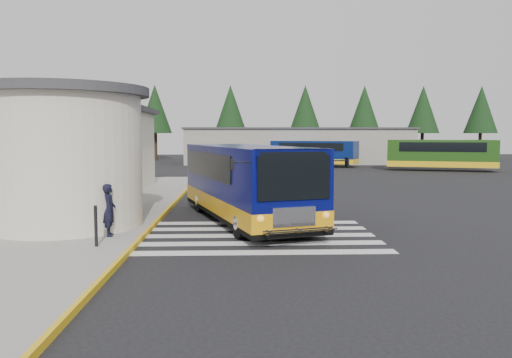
{
  "coord_description": "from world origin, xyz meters",
  "views": [
    {
      "loc": [
        -0.99,
        -17.03,
        3.3
      ],
      "look_at": [
        -0.4,
        -0.5,
        1.85
      ],
      "focal_mm": 35.0,
      "sensor_mm": 36.0,
      "label": 1
    }
  ],
  "objects_px": {
    "transit_bus": "(246,185)",
    "pedestrian_a": "(109,210)",
    "far_bus_b": "(441,153)",
    "bollard": "(96,226)",
    "pedestrian_b": "(90,208)",
    "far_bus_a": "(314,152)"
  },
  "relations": [
    {
      "from": "pedestrian_b",
      "to": "far_bus_b",
      "type": "xyz_separation_m",
      "value": [
        23.73,
        29.9,
        0.63
      ]
    },
    {
      "from": "transit_bus",
      "to": "pedestrian_b",
      "type": "relative_size",
      "value": 6.32
    },
    {
      "from": "pedestrian_b",
      "to": "far_bus_b",
      "type": "bearing_deg",
      "value": 126.38
    },
    {
      "from": "pedestrian_a",
      "to": "transit_bus",
      "type": "bearing_deg",
      "value": -62.9
    },
    {
      "from": "bollard",
      "to": "pedestrian_b",
      "type": "bearing_deg",
      "value": 110.27
    },
    {
      "from": "pedestrian_a",
      "to": "far_bus_b",
      "type": "bearing_deg",
      "value": -48.9
    },
    {
      "from": "transit_bus",
      "to": "pedestrian_b",
      "type": "height_order",
      "value": "transit_bus"
    },
    {
      "from": "transit_bus",
      "to": "far_bus_b",
      "type": "height_order",
      "value": "transit_bus"
    },
    {
      "from": "pedestrian_b",
      "to": "far_bus_b",
      "type": "distance_m",
      "value": 38.18
    },
    {
      "from": "pedestrian_a",
      "to": "far_bus_a",
      "type": "height_order",
      "value": "far_bus_a"
    },
    {
      "from": "pedestrian_a",
      "to": "far_bus_b",
      "type": "relative_size",
      "value": 0.16
    },
    {
      "from": "far_bus_b",
      "to": "far_bus_a",
      "type": "bearing_deg",
      "value": 76.9
    },
    {
      "from": "far_bus_b",
      "to": "pedestrian_a",
      "type": "bearing_deg",
      "value": 161.78
    },
    {
      "from": "transit_bus",
      "to": "pedestrian_b",
      "type": "bearing_deg",
      "value": -165.99
    },
    {
      "from": "pedestrian_a",
      "to": "far_bus_b",
      "type": "distance_m",
      "value": 38.1
    },
    {
      "from": "pedestrian_b",
      "to": "far_bus_a",
      "type": "height_order",
      "value": "far_bus_a"
    },
    {
      "from": "transit_bus",
      "to": "far_bus_b",
      "type": "relative_size",
      "value": 1.05
    },
    {
      "from": "pedestrian_a",
      "to": "pedestrian_b",
      "type": "distance_m",
      "value": 0.86
    },
    {
      "from": "bollard",
      "to": "far_bus_b",
      "type": "distance_m",
      "value": 39.3
    },
    {
      "from": "pedestrian_a",
      "to": "far_bus_b",
      "type": "xyz_separation_m",
      "value": [
        23.01,
        30.36,
        0.65
      ]
    },
    {
      "from": "bollard",
      "to": "far_bus_b",
      "type": "relative_size",
      "value": 0.12
    },
    {
      "from": "transit_bus",
      "to": "pedestrian_a",
      "type": "distance_m",
      "value": 5.56
    }
  ]
}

